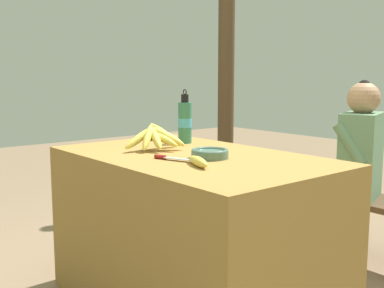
# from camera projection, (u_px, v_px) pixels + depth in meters

# --- Properties ---
(market_counter) EXTENTS (1.37, 0.85, 0.77)m
(market_counter) POSITION_uv_depth(u_px,v_px,m) (193.00, 232.00, 2.35)
(market_counter) COLOR olive
(market_counter) RESTS_ON ground_plane
(banana_bunch_ripe) EXTENTS (0.20, 0.35, 0.15)m
(banana_bunch_ripe) POSITION_uv_depth(u_px,v_px,m) (156.00, 137.00, 2.42)
(banana_bunch_ripe) COLOR #4C381E
(banana_bunch_ripe) RESTS_ON market_counter
(serving_bowl) EXTENTS (0.17, 0.17, 0.04)m
(serving_bowl) POSITION_uv_depth(u_px,v_px,m) (209.00, 153.00, 2.20)
(serving_bowl) COLOR #4C6B5B
(serving_bowl) RESTS_ON market_counter
(water_bottle) EXTENTS (0.08, 0.08, 0.30)m
(water_bottle) POSITION_uv_depth(u_px,v_px,m) (185.00, 122.00, 2.67)
(water_bottle) COLOR #337556
(water_bottle) RESTS_ON market_counter
(loose_banana_front) EXTENTS (0.19, 0.10, 0.04)m
(loose_banana_front) POSITION_uv_depth(u_px,v_px,m) (198.00, 161.00, 2.01)
(loose_banana_front) COLOR #E0C64C
(loose_banana_front) RESTS_ON market_counter
(knife) EXTENTS (0.23, 0.10, 0.02)m
(knife) POSITION_uv_depth(u_px,v_px,m) (170.00, 158.00, 2.15)
(knife) COLOR #BCBCC1
(knife) RESTS_ON market_counter
(wooden_bench) EXTENTS (1.58, 0.32, 0.42)m
(wooden_bench) POSITION_uv_depth(u_px,v_px,m) (317.00, 197.00, 3.19)
(wooden_bench) COLOR #4C3823
(wooden_bench) RESTS_ON ground_plane
(seated_vendor) EXTENTS (0.47, 0.43, 1.12)m
(seated_vendor) POSITION_uv_depth(u_px,v_px,m) (353.00, 160.00, 2.90)
(seated_vendor) COLOR #232328
(seated_vendor) RESTS_ON ground_plane
(banana_bunch_green) EXTENTS (0.18, 0.29, 0.13)m
(banana_bunch_green) POSITION_uv_depth(u_px,v_px,m) (271.00, 169.00, 3.47)
(banana_bunch_green) COLOR #4C381E
(banana_bunch_green) RESTS_ON wooden_bench
(support_post_near) EXTENTS (0.15, 0.15, 2.64)m
(support_post_near) POSITION_uv_depth(u_px,v_px,m) (226.00, 56.00, 4.31)
(support_post_near) COLOR #4C3823
(support_post_near) RESTS_ON ground_plane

